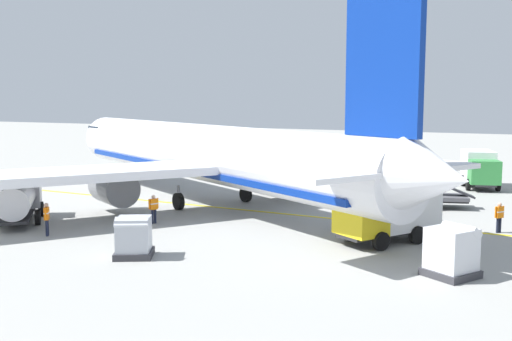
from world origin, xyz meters
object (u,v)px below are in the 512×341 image
at_px(service_truck_baggage, 18,198).
at_px(airliner_foreground, 206,154).
at_px(crew_loader_right, 47,216).
at_px(cargo_container_near, 134,237).
at_px(service_truck_fuel, 398,189).
at_px(service_truck_catering, 389,211).
at_px(crew_marshaller, 154,207).
at_px(crew_loader_left, 499,215).
at_px(service_truck_pushback, 480,168).
at_px(cargo_container_mid, 452,252).

bearing_deg(service_truck_baggage, airliner_foreground, -32.04).
bearing_deg(crew_loader_right, cargo_container_near, -100.55).
height_order(airliner_foreground, service_truck_fuel, airliner_foreground).
bearing_deg(airliner_foreground, service_truck_catering, -109.74).
height_order(cargo_container_near, crew_loader_right, cargo_container_near).
distance_m(service_truck_catering, crew_marshaller, 13.28).
bearing_deg(service_truck_catering, crew_loader_right, 113.29).
bearing_deg(crew_loader_right, crew_loader_left, -60.90).
height_order(airliner_foreground, service_truck_pushback, airliner_foreground).
xyz_separation_m(service_truck_pushback, crew_loader_right, (-28.22, 17.86, -0.57)).
distance_m(cargo_container_near, cargo_container_mid, 13.68).
xyz_separation_m(crew_marshaller, crew_loader_left, (6.52, -17.83, -0.01)).
xyz_separation_m(service_truck_pushback, cargo_container_near, (-29.47, 11.15, -0.68)).
bearing_deg(service_truck_fuel, service_truck_pushback, -18.06).
relative_size(service_truck_catering, crew_loader_left, 3.52).
height_order(service_truck_fuel, crew_loader_right, service_truck_fuel).
bearing_deg(airliner_foreground, crew_marshaller, -173.73).
distance_m(service_truck_catering, service_truck_pushback, 21.33).
height_order(service_truck_baggage, service_truck_pushback, service_truck_pushback).
bearing_deg(crew_marshaller, cargo_container_mid, -99.41).
xyz_separation_m(service_truck_fuel, service_truck_pushback, (11.37, -3.71, 0.43)).
height_order(service_truck_pushback, cargo_container_mid, service_truck_pushback).
xyz_separation_m(airliner_foreground, service_truck_pushback, (16.28, -15.58, -1.79)).
xyz_separation_m(service_truck_pushback, cargo_container_mid, (-25.94, -2.07, -0.59)).
xyz_separation_m(service_truck_fuel, cargo_container_mid, (-14.57, -5.78, -0.16)).
height_order(airliner_foreground, crew_loader_right, airliner_foreground).
height_order(cargo_container_mid, crew_loader_right, cargo_container_mid).
distance_m(service_truck_baggage, service_truck_catering, 20.91).
bearing_deg(crew_loader_right, crew_marshaller, -30.80).
relative_size(cargo_container_near, cargo_container_mid, 0.93).
distance_m(service_truck_pushback, cargo_container_mid, 26.03).
xyz_separation_m(cargo_container_near, crew_marshaller, (6.33, 3.68, 0.05)).
bearing_deg(cargo_container_mid, crew_loader_right, 96.53).
relative_size(service_truck_baggage, cargo_container_near, 2.42).
bearing_deg(crew_loader_left, cargo_container_near, 132.27).
distance_m(airliner_foreground, crew_loader_right, 12.38).
bearing_deg(service_truck_pushback, cargo_container_mid, -175.43).
bearing_deg(service_truck_fuel, crew_marshaller, 136.63).
distance_m(service_truck_pushback, crew_loader_right, 33.40).
height_order(airliner_foreground, service_truck_catering, airliner_foreground).
height_order(cargo_container_near, crew_marshaller, cargo_container_near).
bearing_deg(service_truck_fuel, cargo_container_mid, -158.36).
distance_m(service_truck_baggage, cargo_container_mid, 24.03).
distance_m(airliner_foreground, crew_loader_left, 18.74).
bearing_deg(airliner_foreground, cargo_container_near, -161.42).
bearing_deg(service_truck_pushback, crew_loader_left, -169.77).
bearing_deg(service_truck_baggage, service_truck_catering, -75.60).
distance_m(service_truck_fuel, crew_loader_right, 22.00).
bearing_deg(service_truck_pushback, cargo_container_near, 159.29).
xyz_separation_m(service_truck_baggage, crew_loader_left, (9.85, -24.95, -0.43)).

